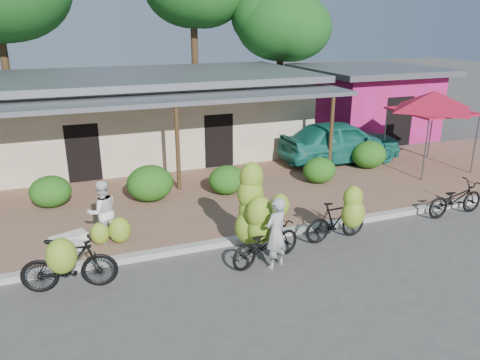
# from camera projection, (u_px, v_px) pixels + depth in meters

# --- Properties ---
(ground) EXTENTS (100.00, 100.00, 0.00)m
(ground) POSITION_uv_depth(u_px,v_px,m) (248.00, 286.00, 9.92)
(ground) COLOR #494644
(ground) RESTS_ON ground
(sidewalk) EXTENTS (60.00, 6.00, 0.12)m
(sidewalk) POSITION_uv_depth(u_px,v_px,m) (188.00, 202.00, 14.32)
(sidewalk) COLOR #886049
(sidewalk) RESTS_ON ground
(curb) EXTENTS (60.00, 0.25, 0.15)m
(curb) POSITION_uv_depth(u_px,v_px,m) (219.00, 243.00, 11.66)
(curb) COLOR #A8A399
(curb) RESTS_ON ground
(shop_main) EXTENTS (13.00, 8.50, 3.35)m
(shop_main) POSITION_uv_depth(u_px,v_px,m) (150.00, 114.00, 19.03)
(shop_main) COLOR beige
(shop_main) RESTS_ON ground
(shop_pink) EXTENTS (6.00, 6.00, 3.25)m
(shop_pink) POSITION_uv_depth(u_px,v_px,m) (366.00, 100.00, 22.61)
(shop_pink) COLOR #C41E84
(shop_pink) RESTS_ON ground
(tree_near_right) EXTENTS (4.74, 4.59, 7.02)m
(tree_near_right) POSITION_uv_depth(u_px,v_px,m) (277.00, 22.00, 23.58)
(tree_near_right) COLOR #44341B
(tree_near_right) RESTS_ON ground
(hedge_1) EXTENTS (1.19, 1.07, 0.93)m
(hedge_1) POSITION_uv_depth(u_px,v_px,m) (50.00, 191.00, 13.71)
(hedge_1) COLOR #135615
(hedge_1) RESTS_ON sidewalk
(hedge_2) EXTENTS (1.41, 1.26, 1.10)m
(hedge_2) POSITION_uv_depth(u_px,v_px,m) (150.00, 183.00, 14.16)
(hedge_2) COLOR #135615
(hedge_2) RESTS_ON sidewalk
(hedge_3) EXTENTS (1.17, 1.05, 0.91)m
(hedge_3) POSITION_uv_depth(u_px,v_px,m) (227.00, 180.00, 14.75)
(hedge_3) COLOR #135615
(hedge_3) RESTS_ON sidewalk
(hedge_4) EXTENTS (1.12, 1.01, 0.87)m
(hedge_4) POSITION_uv_depth(u_px,v_px,m) (319.00, 170.00, 15.76)
(hedge_4) COLOR #135615
(hedge_4) RESTS_ON sidewalk
(hedge_5) EXTENTS (1.29, 1.16, 1.00)m
(hedge_5) POSITION_uv_depth(u_px,v_px,m) (369.00, 155.00, 17.33)
(hedge_5) COLOR #135615
(hedge_5) RESTS_ON sidewalk
(red_canopy) EXTENTS (3.50, 3.50, 2.86)m
(red_canopy) POSITION_uv_depth(u_px,v_px,m) (433.00, 101.00, 16.69)
(red_canopy) COLOR #59595E
(red_canopy) RESTS_ON sidewalk
(bike_left) EXTENTS (2.01, 1.30, 1.48)m
(bike_left) POSITION_uv_depth(u_px,v_px,m) (68.00, 263.00, 9.52)
(bike_left) COLOR black
(bike_left) RESTS_ON ground
(bike_center) EXTENTS (2.02, 1.42, 2.30)m
(bike_center) POSITION_uv_depth(u_px,v_px,m) (259.00, 224.00, 10.83)
(bike_center) COLOR black
(bike_center) RESTS_ON ground
(bike_right) EXTENTS (1.79, 1.20, 1.66)m
(bike_right) POSITION_uv_depth(u_px,v_px,m) (340.00, 217.00, 11.66)
(bike_right) COLOR black
(bike_right) RESTS_ON ground
(bike_far_right) EXTENTS (1.94, 0.74, 1.01)m
(bike_far_right) POSITION_uv_depth(u_px,v_px,m) (456.00, 199.00, 13.38)
(bike_far_right) COLOR black
(bike_far_right) RESTS_ON ground
(loose_banana_a) EXTENTS (0.46, 0.39, 0.57)m
(loose_banana_a) POSITION_uv_depth(u_px,v_px,m) (100.00, 233.00, 11.44)
(loose_banana_a) COLOR #7BA729
(loose_banana_a) RESTS_ON sidewalk
(loose_banana_b) EXTENTS (0.54, 0.46, 0.67)m
(loose_banana_b) POSITION_uv_depth(u_px,v_px,m) (120.00, 230.00, 11.51)
(loose_banana_b) COLOR #7BA729
(loose_banana_b) RESTS_ON sidewalk
(loose_banana_c) EXTENTS (0.55, 0.47, 0.69)m
(loose_banana_c) POSITION_uv_depth(u_px,v_px,m) (280.00, 205.00, 13.02)
(loose_banana_c) COLOR #7BA729
(loose_banana_c) RESTS_ON sidewalk
(sack_near) EXTENTS (0.94, 0.66, 0.30)m
(sack_near) POSITION_uv_depth(u_px,v_px,m) (69.00, 241.00, 11.36)
(sack_near) COLOR white
(sack_near) RESTS_ON sidewalk
(sack_far) EXTENTS (0.83, 0.75, 0.28)m
(sack_far) POSITION_uv_depth(u_px,v_px,m) (69.00, 247.00, 11.07)
(sack_far) COLOR white
(sack_far) RESTS_ON sidewalk
(vendor) EXTENTS (0.73, 0.62, 1.69)m
(vendor) POSITION_uv_depth(u_px,v_px,m) (276.00, 233.00, 10.45)
(vendor) COLOR #9B9B9B
(vendor) RESTS_ON ground
(bystander) EXTENTS (0.87, 0.74, 1.59)m
(bystander) POSITION_uv_depth(u_px,v_px,m) (103.00, 212.00, 11.42)
(bystander) COLOR white
(bystander) RESTS_ON sidewalk
(teal_van) EXTENTS (4.77, 1.95, 1.62)m
(teal_van) POSITION_uv_depth(u_px,v_px,m) (340.00, 141.00, 18.01)
(teal_van) COLOR #186F5F
(teal_van) RESTS_ON sidewalk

